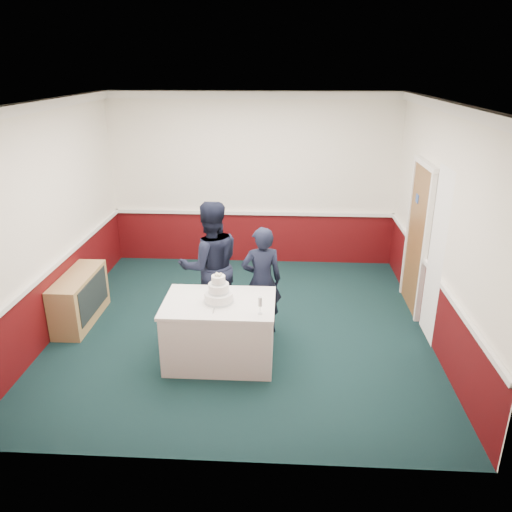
# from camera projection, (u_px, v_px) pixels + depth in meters

# --- Properties ---
(ground) EXTENTS (5.00, 5.00, 0.00)m
(ground) POSITION_uv_depth(u_px,v_px,m) (242.00, 327.00, 6.91)
(ground) COLOR black
(ground) RESTS_ON ground
(room_shell) EXTENTS (5.00, 5.00, 3.00)m
(room_shell) POSITION_uv_depth(u_px,v_px,m) (250.00, 178.00, 6.77)
(room_shell) COLOR white
(room_shell) RESTS_ON ground
(sideboard) EXTENTS (0.41, 1.20, 0.70)m
(sideboard) POSITION_uv_depth(u_px,v_px,m) (80.00, 298.00, 6.96)
(sideboard) COLOR #A3774F
(sideboard) RESTS_ON ground
(cake_table) EXTENTS (1.32, 0.92, 0.79)m
(cake_table) POSITION_uv_depth(u_px,v_px,m) (220.00, 330.00, 6.03)
(cake_table) COLOR white
(cake_table) RESTS_ON ground
(wedding_cake) EXTENTS (0.35, 0.35, 0.36)m
(wedding_cake) POSITION_uv_depth(u_px,v_px,m) (219.00, 293.00, 5.84)
(wedding_cake) COLOR white
(wedding_cake) RESTS_ON cake_table
(cake_knife) EXTENTS (0.02, 0.22, 0.00)m
(cake_knife) POSITION_uv_depth(u_px,v_px,m) (214.00, 309.00, 5.70)
(cake_knife) COLOR silver
(cake_knife) RESTS_ON cake_table
(champagne_flute) EXTENTS (0.05, 0.05, 0.21)m
(champagne_flute) POSITION_uv_depth(u_px,v_px,m) (260.00, 303.00, 5.55)
(champagne_flute) COLOR silver
(champagne_flute) RESTS_ON cake_table
(person_man) EXTENTS (1.04, 0.92, 1.78)m
(person_man) POSITION_uv_depth(u_px,v_px,m) (211.00, 266.00, 6.65)
(person_man) COLOR black
(person_man) RESTS_ON ground
(person_woman) EXTENTS (0.60, 0.46, 1.49)m
(person_woman) POSITION_uv_depth(u_px,v_px,m) (262.00, 281.00, 6.56)
(person_woman) COLOR black
(person_woman) RESTS_ON ground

